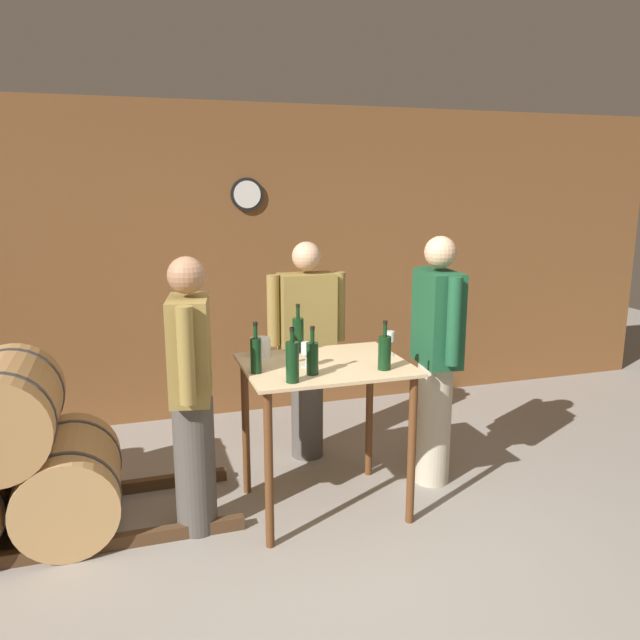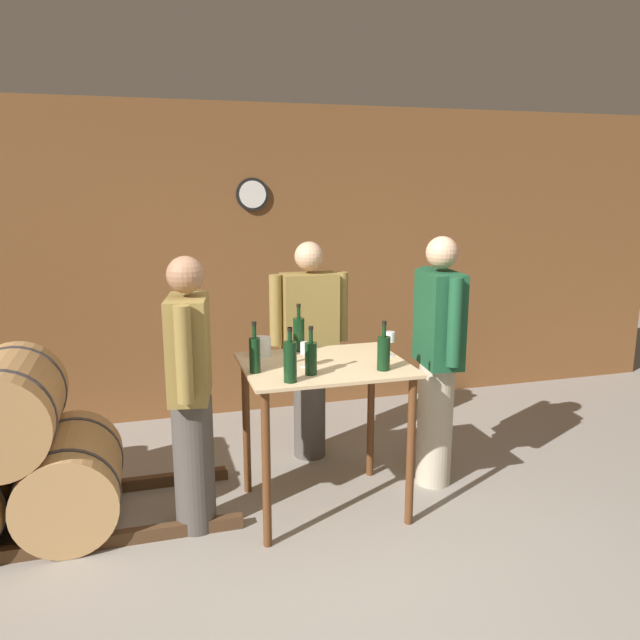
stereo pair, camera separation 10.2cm
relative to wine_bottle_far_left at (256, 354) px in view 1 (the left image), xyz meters
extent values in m
plane|color=gray|center=(0.34, -0.82, -1.08)|extent=(14.00, 14.00, 0.00)
cube|color=brown|center=(0.34, 1.95, 0.27)|extent=(8.40, 0.05, 2.70)
cylinder|color=black|center=(0.34, 1.91, 0.87)|extent=(0.28, 0.03, 0.28)
cylinder|color=white|center=(0.34, 1.90, 0.87)|extent=(0.23, 0.01, 0.23)
cylinder|color=tan|center=(-1.08, 0.31, -0.79)|extent=(0.58, 0.83, 0.58)
cylinder|color=#38383D|center=(-1.08, 0.06, -0.79)|extent=(0.59, 0.03, 0.59)
cylinder|color=#38383D|center=(-1.08, 0.55, -0.79)|extent=(0.59, 0.03, 0.59)
cylinder|color=#AD7F4C|center=(-1.39, 0.31, -0.30)|extent=(0.58, 0.83, 0.58)
cylinder|color=#38383D|center=(-1.39, 0.55, -0.30)|extent=(0.59, 0.03, 0.59)
cube|color=#D1B284|center=(0.44, 0.07, -0.13)|extent=(1.00, 0.80, 0.02)
cylinder|color=#593319|center=(0.00, -0.27, -0.61)|extent=(0.05, 0.05, 0.94)
cylinder|color=#593319|center=(0.88, -0.27, -0.61)|extent=(0.05, 0.05, 0.94)
cylinder|color=#593319|center=(0.00, 0.41, -0.61)|extent=(0.05, 0.05, 0.94)
cylinder|color=#593319|center=(0.88, 0.41, -0.61)|extent=(0.05, 0.05, 0.94)
cylinder|color=black|center=(0.00, 0.00, -0.01)|extent=(0.06, 0.06, 0.21)
cylinder|color=black|center=(0.00, 0.00, 0.14)|extent=(0.02, 0.02, 0.10)
cylinder|color=black|center=(0.00, 0.00, 0.18)|extent=(0.03, 0.03, 0.02)
cylinder|color=black|center=(0.16, -0.23, 0.00)|extent=(0.07, 0.07, 0.23)
cylinder|color=black|center=(0.16, -0.23, 0.15)|extent=(0.02, 0.02, 0.08)
cylinder|color=black|center=(0.16, -0.23, 0.18)|extent=(0.03, 0.03, 0.02)
cylinder|color=black|center=(0.30, -0.13, -0.02)|extent=(0.07, 0.07, 0.19)
cylinder|color=black|center=(0.30, -0.13, 0.12)|extent=(0.02, 0.02, 0.10)
cylinder|color=black|center=(0.30, -0.13, 0.16)|extent=(0.03, 0.03, 0.02)
cylinder|color=black|center=(0.36, 0.39, -0.01)|extent=(0.07, 0.07, 0.22)
cylinder|color=black|center=(0.36, 0.39, 0.15)|extent=(0.02, 0.02, 0.10)
cylinder|color=black|center=(0.36, 0.39, 0.19)|extent=(0.03, 0.03, 0.02)
cylinder|color=black|center=(0.74, -0.16, -0.02)|extent=(0.08, 0.08, 0.20)
cylinder|color=black|center=(0.74, -0.16, 0.13)|extent=(0.02, 0.02, 0.10)
cylinder|color=black|center=(0.74, -0.16, 0.17)|extent=(0.03, 0.03, 0.02)
cylinder|color=silver|center=(0.31, 0.03, -0.11)|extent=(0.06, 0.06, 0.00)
cylinder|color=silver|center=(0.31, 0.03, -0.07)|extent=(0.01, 0.01, 0.08)
cylinder|color=silver|center=(0.31, 0.03, 0.00)|extent=(0.06, 0.06, 0.07)
cylinder|color=silver|center=(0.89, 0.11, -0.11)|extent=(0.06, 0.06, 0.00)
cylinder|color=silver|center=(0.89, 0.11, -0.07)|extent=(0.01, 0.01, 0.09)
cylinder|color=silver|center=(0.89, 0.11, 0.01)|extent=(0.06, 0.06, 0.06)
cylinder|color=white|center=(0.10, 0.34, -0.06)|extent=(0.13, 0.13, 0.12)
cylinder|color=#B7AD93|center=(1.26, 0.18, -0.65)|extent=(0.24, 0.24, 0.85)
cube|color=#194C2D|center=(1.26, 0.18, 0.09)|extent=(0.25, 0.42, 0.62)
sphere|color=tan|center=(1.26, 0.18, 0.53)|extent=(0.21, 0.21, 0.21)
cylinder|color=#194C2D|center=(1.29, 0.43, 0.12)|extent=(0.09, 0.09, 0.56)
cylinder|color=#194C2D|center=(1.24, -0.06, 0.12)|extent=(0.09, 0.09, 0.56)
cylinder|color=#4C4742|center=(0.56, 0.85, -0.66)|extent=(0.24, 0.24, 0.83)
cube|color=olive|center=(0.56, 0.85, 0.04)|extent=(0.40, 0.22, 0.57)
sphere|color=tan|center=(0.56, 0.85, 0.45)|extent=(0.21, 0.21, 0.21)
cylinder|color=olive|center=(0.81, 0.85, 0.07)|extent=(0.09, 0.09, 0.51)
cylinder|color=olive|center=(0.31, 0.85, 0.07)|extent=(0.09, 0.09, 0.51)
cylinder|color=#4C4742|center=(-0.37, 0.05, -0.66)|extent=(0.24, 0.24, 0.83)
cube|color=olive|center=(-0.37, 0.05, 0.05)|extent=(0.29, 0.43, 0.59)
sphere|color=#9E7051|center=(-0.37, 0.05, 0.47)|extent=(0.21, 0.21, 0.21)
cylinder|color=olive|center=(-0.41, -0.20, 0.08)|extent=(0.09, 0.09, 0.53)
cylinder|color=olive|center=(-0.33, 0.29, 0.08)|extent=(0.09, 0.09, 0.53)
camera|label=1|loc=(-0.70, -3.42, 0.96)|focal=35.00mm
camera|label=2|loc=(-0.60, -3.45, 0.96)|focal=35.00mm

